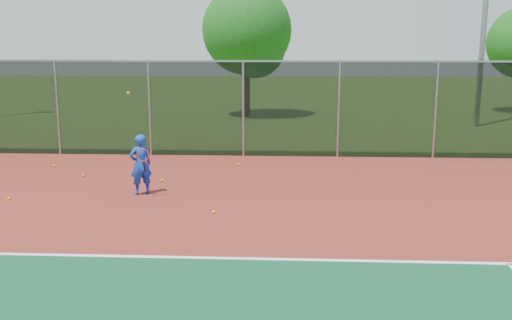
{
  "coord_description": "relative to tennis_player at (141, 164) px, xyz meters",
  "views": [
    {
      "loc": [
        -1.65,
        -5.93,
        3.51
      ],
      "look_at": [
        -2.23,
        5.0,
        1.3
      ],
      "focal_mm": 40.0,
      "sensor_mm": 36.0,
      "label": 1
    }
  ],
  "objects": [
    {
      "name": "fence_back",
      "position": [
        5.07,
        4.92,
        0.82
      ],
      "size": [
        30.0,
        0.06,
        3.03
      ],
      "color": "black",
      "rests_on": "court_apron"
    },
    {
      "name": "tennis_player",
      "position": [
        0.0,
        0.0,
        0.0
      ],
      "size": [
        0.63,
        0.7,
        2.44
      ],
      "color": "#143DBB",
      "rests_on": "court_apron"
    },
    {
      "name": "practice_ball_7",
      "position": [
        0.22,
        1.29,
        -0.69
      ],
      "size": [
        0.07,
        0.07,
        0.07
      ],
      "primitive_type": "sphere",
      "color": "#C3C817",
      "rests_on": "court_apron"
    },
    {
      "name": "practice_ball_4",
      "position": [
        2.03,
        3.4,
        -0.69
      ],
      "size": [
        0.07,
        0.07,
        0.07
      ],
      "primitive_type": "sphere",
      "color": "#C3C817",
      "rests_on": "court_apron"
    },
    {
      "name": "tree_back_left",
      "position": [
        1.57,
        15.23,
        3.28
      ],
      "size": [
        4.37,
        4.37,
        6.41
      ],
      "color": "#362013",
      "rests_on": "ground"
    },
    {
      "name": "court_apron",
      "position": [
        5.07,
        -5.08,
        -0.74
      ],
      "size": [
        30.0,
        20.0,
        0.02
      ],
      "primitive_type": "cube",
      "color": "maroon",
      "rests_on": "ground"
    },
    {
      "name": "practice_ball_3",
      "position": [
        -2.92,
        -0.68,
        -0.69
      ],
      "size": [
        0.07,
        0.07,
        0.07
      ],
      "primitive_type": "sphere",
      "color": "#C3C817",
      "rests_on": "court_apron"
    },
    {
      "name": "practice_ball_1",
      "position": [
        -3.33,
        2.93,
        -0.69
      ],
      "size": [
        0.07,
        0.07,
        0.07
      ],
      "primitive_type": "sphere",
      "color": "#C3C817",
      "rests_on": "court_apron"
    },
    {
      "name": "practice_ball_6",
      "position": [
        1.92,
        -1.5,
        -0.69
      ],
      "size": [
        0.07,
        0.07,
        0.07
      ],
      "primitive_type": "sphere",
      "color": "#C3C817",
      "rests_on": "court_apron"
    },
    {
      "name": "practice_ball_0",
      "position": [
        -2.04,
        1.73,
        -0.69
      ],
      "size": [
        0.07,
        0.07,
        0.07
      ],
      "primitive_type": "sphere",
      "color": "#C3C817",
      "rests_on": "court_apron"
    }
  ]
}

